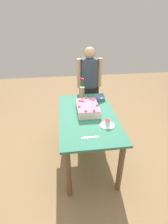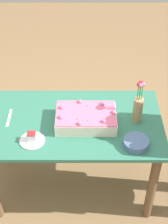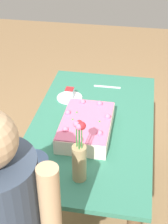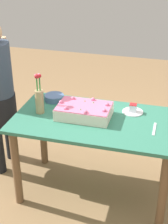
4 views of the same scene
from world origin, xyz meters
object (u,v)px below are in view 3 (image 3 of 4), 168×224
Objects in this scene: serving_plate_with_slice at (70,95)px; fruit_bowl at (32,164)px; flower_vase at (79,158)px; sheet_cake at (86,126)px; cake_knife at (107,87)px.

fruit_bowl is (0.74, -0.05, 0.00)m from serving_plate_with_slice.
flower_vase is at bearing 82.42° from fruit_bowl.
serving_plate_with_slice is 0.81m from flower_vase.
cake_knife is (-0.59, 0.06, -0.05)m from sheet_cake.
cake_knife is 0.99m from flower_vase.
flower_vase is at bearing -91.52° from cake_knife.
cake_knife is 1.11× the size of fruit_bowl.
flower_vase is at bearing 4.67° from sheet_cake.
cake_knife is 0.56× the size of flower_vase.
sheet_cake is at bearing 25.87° from serving_plate_with_slice.
cake_knife is at bearing 130.25° from serving_plate_with_slice.
serving_plate_with_slice reaches higher than cake_knife.
sheet_cake is 1.25× the size of flower_vase.
serving_plate_with_slice is at bearing -139.74° from cake_knife.
sheet_cake is at bearing 146.27° from fruit_bowl.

